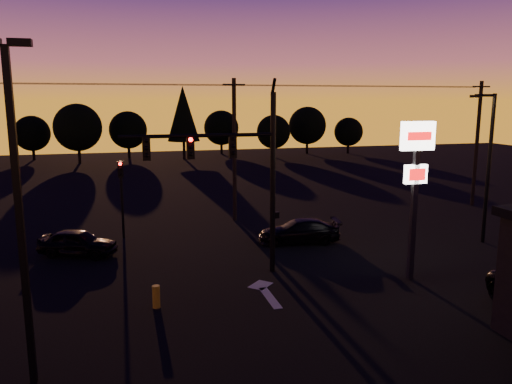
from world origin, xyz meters
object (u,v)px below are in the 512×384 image
pylon_sign (416,167)px  streetlight (488,162)px  traffic_signal_mast (237,164)px  car_left (78,243)px  bollard (156,297)px  car_right (299,231)px  secondary_signal (121,188)px  parking_lot_light (18,194)px

pylon_sign → streetlight: (6.91, 4.00, -0.49)m
traffic_signal_mast → car_left: traffic_signal_mast is taller
bollard → streetlight: bearing=13.6°
bollard → car_right: 10.62m
pylon_sign → traffic_signal_mast: bearing=160.6°
bollard → pylon_sign: bearing=1.6°
secondary_signal → streetlight: bearing=-17.6°
pylon_sign → streetlight: size_ratio=0.85×
pylon_sign → bollard: bearing=-178.4°
secondary_signal → bollard: 10.63m
bollard → car_right: size_ratio=0.20×
pylon_sign → car_right: (-2.75, 6.54, -4.27)m
car_left → pylon_sign: bearing=-93.4°
bollard → car_right: (8.13, 6.84, 0.21)m
parking_lot_light → pylon_sign: size_ratio=1.34×
streetlight → parking_lot_light: bearing=-158.3°
parking_lot_light → pylon_sign: 15.19m
pylon_sign → car_left: 16.51m
traffic_signal_mast → car_right: size_ratio=1.94×
car_right → traffic_signal_mast: bearing=-38.0°
pylon_sign → bollard: size_ratio=7.88×
streetlight → car_right: streetlight is taller
car_right → pylon_sign: bearing=31.9°
traffic_signal_mast → bollard: (-3.78, -2.80, -4.50)m
parking_lot_light → car_right: 16.77m
traffic_signal_mast → car_left: 9.56m
pylon_sign → car_left: (-14.22, 7.23, -4.26)m
traffic_signal_mast → secondary_signal: traffic_signal_mast is taller
streetlight → car_left: 21.70m
car_right → car_left: bearing=-84.4°
car_left → car_right: (11.46, -0.70, -0.02)m
traffic_signal_mast → pylon_sign: 7.52m
secondary_signal → car_left: (-2.22, -2.76, -2.20)m
parking_lot_light → car_left: 12.61m
secondary_signal → pylon_sign: bearing=-39.8°
secondary_signal → parking_lot_light: (-2.50, -14.49, 2.41)m
pylon_sign → car_right: pylon_sign is taller
car_left → bollard: bearing=-132.6°
traffic_signal_mast → streetlight: (14.01, 1.51, -0.52)m
bollard → car_left: car_left is taller
secondary_signal → pylon_sign: (12.00, -9.99, 2.05)m
traffic_signal_mast → car_left: (-7.12, 4.74, -4.28)m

